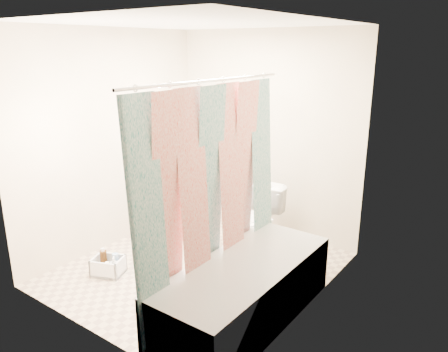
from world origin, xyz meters
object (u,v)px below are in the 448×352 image
Objects in this scene: bathtub at (245,290)px; toilet at (256,221)px; cleaning_caddy at (109,267)px; plumber at (197,184)px.

bathtub is 2.44× the size of toilet.
plumber is at bearing 42.48° from cleaning_caddy.
toilet is 1.62m from cleaning_caddy.
bathtub is at bearing -65.26° from toilet.
plumber is at bearing -142.75° from toilet.
bathtub is 1.28m from toilet.
toilet is at bearing 117.76° from bathtub.
toilet is (-0.59, 1.13, 0.09)m from bathtub.
plumber reaches higher than cleaning_caddy.
bathtub is at bearing 17.43° from plumber.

